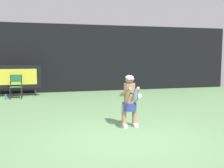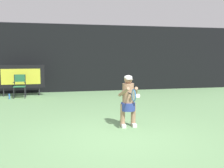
% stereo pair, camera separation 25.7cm
% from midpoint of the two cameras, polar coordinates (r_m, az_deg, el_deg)
% --- Properties ---
extents(ground, '(18.00, 22.00, 0.03)m').
position_cam_midpoint_polar(ground, '(6.12, 1.77, -12.24)').
color(ground, '#699660').
extents(backdrop_screen, '(18.00, 0.12, 3.66)m').
position_cam_midpoint_polar(backdrop_screen, '(14.36, -7.94, 5.58)').
color(backdrop_screen, black).
rests_on(backdrop_screen, ground).
extents(scoreboard, '(2.20, 0.21, 1.50)m').
position_cam_midpoint_polar(scoreboard, '(13.27, -20.56, 1.49)').
color(scoreboard, black).
rests_on(scoreboard, ground).
extents(umpire_chair, '(0.52, 0.44, 1.08)m').
position_cam_midpoint_polar(umpire_chair, '(12.70, -20.82, -0.19)').
color(umpire_chair, black).
rests_on(umpire_chair, ground).
extents(water_bottle, '(0.07, 0.07, 0.27)m').
position_cam_midpoint_polar(water_bottle, '(12.59, -22.80, -2.60)').
color(water_bottle, '#3469BE').
rests_on(water_bottle, ground).
extents(tennis_player, '(0.54, 0.61, 1.41)m').
position_cam_midpoint_polar(tennis_player, '(7.09, 2.82, -3.36)').
color(tennis_player, white).
rests_on(tennis_player, ground).
extents(tennis_racket, '(0.03, 0.60, 0.31)m').
position_cam_midpoint_polar(tennis_racket, '(6.51, 4.04, -2.45)').
color(tennis_racket, black).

